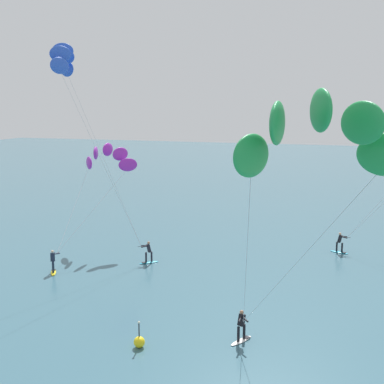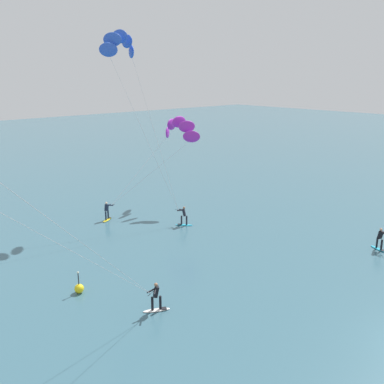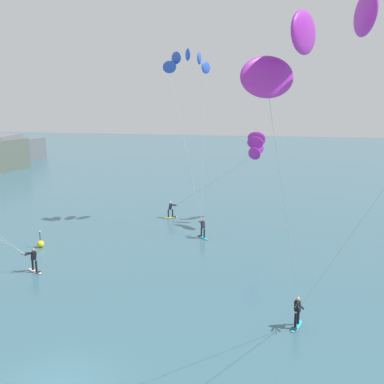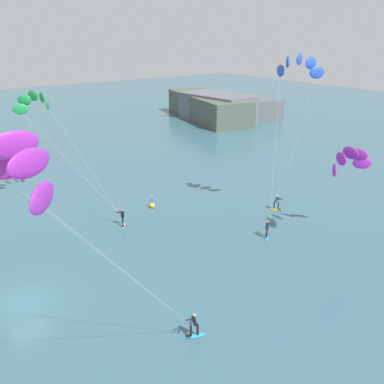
# 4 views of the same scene
# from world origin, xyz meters

# --- Properties ---
(kitesurfer_mid_water) EXTENTS (5.22, 7.33, 16.02)m
(kitesurfer_mid_water) POSITION_xyz_m (0.54, 25.95, 14.21)
(kitesurfer_mid_water) COLOR #23ADD1
(kitesurfer_mid_water) RESTS_ON ground
(kitesurfer_downwind) EXTENTS (9.80, 5.07, 8.65)m
(kitesurfer_downwind) POSITION_xyz_m (6.42, 26.30, 7.18)
(kitesurfer_downwind) COLOR yellow
(kitesurfer_downwind) RESTS_ON ground
(marker_buoy) EXTENTS (0.56, 0.56, 1.38)m
(marker_buoy) POSITION_xyz_m (-9.64, 16.28, 0.30)
(marker_buoy) COLOR yellow
(marker_buoy) RESTS_ON ground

